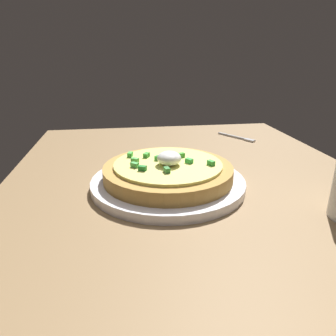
{
  "coord_description": "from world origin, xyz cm",
  "views": [
    {
      "loc": [
        43.71,
        -12.11,
        26.26
      ],
      "look_at": [
        -7.34,
        -4.61,
        6.92
      ],
      "focal_mm": 33.72,
      "sensor_mm": 36.0,
      "label": 1
    }
  ],
  "objects": [
    {
      "name": "fork",
      "position": [
        -36.78,
        19.47,
        3.61
      ],
      "size": [
        10.54,
        7.44,
        0.5
      ],
      "rotation": [
        0.0,
        0.0,
        0.58
      ],
      "color": "#B7B7BC",
      "rests_on": "dining_table"
    },
    {
      "name": "pizza",
      "position": [
        -7.32,
        -4.61,
        6.4
      ],
      "size": [
        22.66,
        22.66,
        5.29
      ],
      "color": "#B48842",
      "rests_on": "plate"
    },
    {
      "name": "plate",
      "position": [
        -7.34,
        -4.61,
        4.14
      ],
      "size": [
        27.07,
        27.07,
        1.56
      ],
      "primitive_type": "cylinder",
      "color": "white",
      "rests_on": "dining_table"
    },
    {
      "name": "dining_table",
      "position": [
        0.0,
        0.0,
        1.68
      ],
      "size": [
        108.52,
        69.36,
        3.36
      ],
      "primitive_type": "cube",
      "color": "olive",
      "rests_on": "ground"
    }
  ]
}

